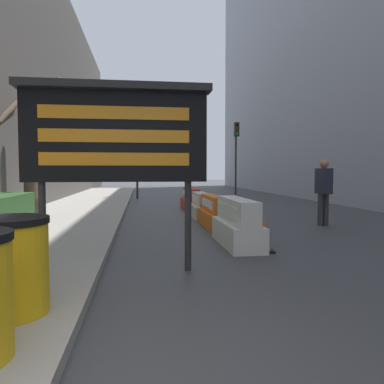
{
  "coord_description": "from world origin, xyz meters",
  "views": [
    {
      "loc": [
        0.57,
        -2.12,
        1.45
      ],
      "look_at": [
        1.51,
        4.8,
        1.06
      ],
      "focal_mm": 35.0,
      "sensor_mm": 36.0,
      "label": 1
    }
  ],
  "objects_px": {
    "message_board": "(116,135)",
    "pedestrian_worker": "(324,187)",
    "traffic_light_far_side": "(236,143)",
    "barrel_drum_middle": "(8,266)",
    "jersey_barrier_cream": "(201,207)",
    "jersey_barrier_orange_near": "(213,213)",
    "jersey_barrier_white": "(237,225)",
    "jersey_barrier_red_striped": "(191,200)",
    "traffic_light_near_curb": "(137,147)",
    "traffic_cone_near": "(263,236)"
  },
  "relations": [
    {
      "from": "message_board",
      "to": "pedestrian_worker",
      "type": "height_order",
      "value": "message_board"
    },
    {
      "from": "traffic_light_far_side",
      "to": "pedestrian_worker",
      "type": "relative_size",
      "value": 2.49
    },
    {
      "from": "barrel_drum_middle",
      "to": "jersey_barrier_cream",
      "type": "bearing_deg",
      "value": 68.8
    },
    {
      "from": "message_board",
      "to": "jersey_barrier_orange_near",
      "type": "xyz_separation_m",
      "value": [
        2.2,
        4.17,
        -1.61
      ]
    },
    {
      "from": "jersey_barrier_white",
      "to": "traffic_light_far_side",
      "type": "height_order",
      "value": "traffic_light_far_side"
    },
    {
      "from": "jersey_barrier_orange_near",
      "to": "jersey_barrier_red_striped",
      "type": "distance_m",
      "value": 4.41
    },
    {
      "from": "jersey_barrier_cream",
      "to": "traffic_light_near_curb",
      "type": "bearing_deg",
      "value": 103.82
    },
    {
      "from": "jersey_barrier_red_striped",
      "to": "traffic_light_near_curb",
      "type": "bearing_deg",
      "value": 109.08
    },
    {
      "from": "traffic_light_near_curb",
      "to": "traffic_cone_near",
      "type": "bearing_deg",
      "value": -80.01
    },
    {
      "from": "message_board",
      "to": "jersey_barrier_red_striped",
      "type": "relative_size",
      "value": 1.22
    },
    {
      "from": "message_board",
      "to": "jersey_barrier_white",
      "type": "distance_m",
      "value": 3.21
    },
    {
      "from": "jersey_barrier_orange_near",
      "to": "pedestrian_worker",
      "type": "xyz_separation_m",
      "value": [
        2.95,
        -0.17,
        0.68
      ]
    },
    {
      "from": "jersey_barrier_red_striped",
      "to": "traffic_light_far_side",
      "type": "height_order",
      "value": "traffic_light_far_side"
    },
    {
      "from": "barrel_drum_middle",
      "to": "traffic_light_near_curb",
      "type": "bearing_deg",
      "value": 86.5
    },
    {
      "from": "barrel_drum_middle",
      "to": "jersey_barrier_white",
      "type": "distance_m",
      "value": 4.67
    },
    {
      "from": "traffic_cone_near",
      "to": "traffic_light_far_side",
      "type": "xyz_separation_m",
      "value": [
        3.57,
        15.86,
        2.87
      ]
    },
    {
      "from": "barrel_drum_middle",
      "to": "message_board",
      "type": "bearing_deg",
      "value": 63.78
    },
    {
      "from": "jersey_barrier_orange_near",
      "to": "jersey_barrier_cream",
      "type": "bearing_deg",
      "value": 90.0
    },
    {
      "from": "barrel_drum_middle",
      "to": "traffic_cone_near",
      "type": "height_order",
      "value": "barrel_drum_middle"
    },
    {
      "from": "jersey_barrier_cream",
      "to": "traffic_cone_near",
      "type": "bearing_deg",
      "value": -86.52
    },
    {
      "from": "jersey_barrier_white",
      "to": "traffic_light_near_curb",
      "type": "bearing_deg",
      "value": 99.17
    },
    {
      "from": "traffic_light_near_curb",
      "to": "jersey_barrier_white",
      "type": "bearing_deg",
      "value": -80.83
    },
    {
      "from": "barrel_drum_middle",
      "to": "traffic_light_near_curb",
      "type": "distance_m",
      "value": 16.52
    },
    {
      "from": "barrel_drum_middle",
      "to": "traffic_cone_near",
      "type": "bearing_deg",
      "value": 39.85
    },
    {
      "from": "jersey_barrier_white",
      "to": "pedestrian_worker",
      "type": "distance_m",
      "value": 3.77
    },
    {
      "from": "jersey_barrier_red_striped",
      "to": "pedestrian_worker",
      "type": "bearing_deg",
      "value": -57.24
    },
    {
      "from": "jersey_barrier_white",
      "to": "jersey_barrier_red_striped",
      "type": "height_order",
      "value": "jersey_barrier_white"
    },
    {
      "from": "message_board",
      "to": "jersey_barrier_red_striped",
      "type": "distance_m",
      "value": 9.01
    },
    {
      "from": "traffic_cone_near",
      "to": "traffic_light_near_curb",
      "type": "relative_size",
      "value": 0.16
    },
    {
      "from": "traffic_light_near_curb",
      "to": "message_board",
      "type": "bearing_deg",
      "value": -90.5
    },
    {
      "from": "message_board",
      "to": "traffic_light_near_curb",
      "type": "bearing_deg",
      "value": 89.5
    },
    {
      "from": "jersey_barrier_orange_near",
      "to": "traffic_light_near_curb",
      "type": "distance_m",
      "value": 10.87
    },
    {
      "from": "jersey_barrier_red_striped",
      "to": "jersey_barrier_cream",
      "type": "bearing_deg",
      "value": -90.0
    },
    {
      "from": "barrel_drum_middle",
      "to": "jersey_barrier_cream",
      "type": "distance_m",
      "value": 8.51
    },
    {
      "from": "barrel_drum_middle",
      "to": "traffic_light_near_curb",
      "type": "height_order",
      "value": "traffic_light_near_curb"
    },
    {
      "from": "barrel_drum_middle",
      "to": "traffic_light_far_side",
      "type": "distance_m",
      "value": 20.11
    },
    {
      "from": "barrel_drum_middle",
      "to": "jersey_barrier_red_striped",
      "type": "height_order",
      "value": "barrel_drum_middle"
    },
    {
      "from": "message_board",
      "to": "traffic_light_far_side",
      "type": "distance_m",
      "value": 18.01
    },
    {
      "from": "jersey_barrier_cream",
      "to": "traffic_cone_near",
      "type": "height_order",
      "value": "jersey_barrier_cream"
    },
    {
      "from": "jersey_barrier_white",
      "to": "traffic_light_near_curb",
      "type": "distance_m",
      "value": 13.22
    },
    {
      "from": "barrel_drum_middle",
      "to": "traffic_light_far_side",
      "type": "relative_size",
      "value": 0.2
    },
    {
      "from": "barrel_drum_middle",
      "to": "jersey_barrier_white",
      "type": "height_order",
      "value": "barrel_drum_middle"
    },
    {
      "from": "traffic_cone_near",
      "to": "message_board",
      "type": "bearing_deg",
      "value": -157.31
    },
    {
      "from": "barrel_drum_middle",
      "to": "traffic_cone_near",
      "type": "xyz_separation_m",
      "value": [
        3.38,
        2.82,
        -0.29
      ]
    },
    {
      "from": "barrel_drum_middle",
      "to": "jersey_barrier_red_striped",
      "type": "distance_m",
      "value": 10.81
    },
    {
      "from": "message_board",
      "to": "traffic_cone_near",
      "type": "bearing_deg",
      "value": 22.69
    },
    {
      "from": "traffic_cone_near",
      "to": "jersey_barrier_cream",
      "type": "bearing_deg",
      "value": 93.48
    },
    {
      "from": "jersey_barrier_cream",
      "to": "jersey_barrier_red_striped",
      "type": "distance_m",
      "value": 2.43
    },
    {
      "from": "barrel_drum_middle",
      "to": "message_board",
      "type": "relative_size",
      "value": 0.34
    },
    {
      "from": "pedestrian_worker",
      "to": "message_board",
      "type": "bearing_deg",
      "value": -54.33
    }
  ]
}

